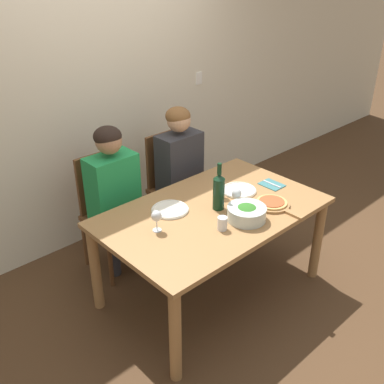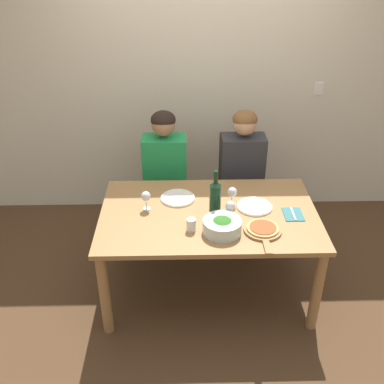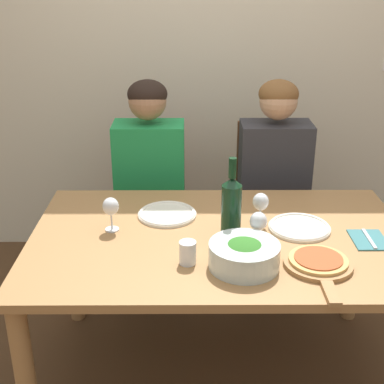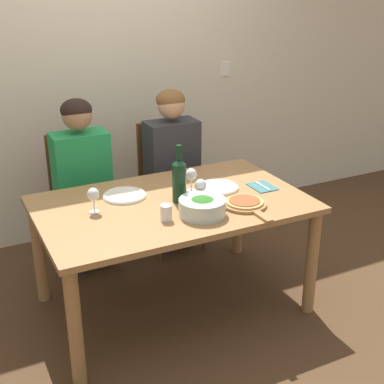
{
  "view_description": "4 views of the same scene",
  "coord_description": "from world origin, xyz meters",
  "px_view_note": "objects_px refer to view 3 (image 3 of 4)",
  "views": [
    {
      "loc": [
        -1.99,
        -1.93,
        2.35
      ],
      "look_at": [
        -0.05,
        0.17,
        0.83
      ],
      "focal_mm": 42.0,
      "sensor_mm": 36.0,
      "label": 1
    },
    {
      "loc": [
        -0.19,
        -2.78,
        2.55
      ],
      "look_at": [
        -0.12,
        0.09,
        0.85
      ],
      "focal_mm": 42.0,
      "sensor_mm": 36.0,
      "label": 2
    },
    {
      "loc": [
        -0.13,
        -2.01,
        1.79
      ],
      "look_at": [
        -0.12,
        0.06,
        0.91
      ],
      "focal_mm": 50.0,
      "sensor_mm": 36.0,
      "label": 3
    },
    {
      "loc": [
        -1.21,
        -2.7,
        2.01
      ],
      "look_at": [
        0.13,
        -0.0,
        0.77
      ],
      "focal_mm": 50.0,
      "sensor_mm": 36.0,
      "label": 4
    }
  ],
  "objects_px": {
    "chair_right": "(269,201)",
    "broccoli_bowl": "(244,255)",
    "person_man": "(275,170)",
    "wine_glass_left": "(111,208)",
    "chair_left": "(152,201)",
    "wine_glass_centre": "(258,223)",
    "wine_bottle": "(231,207)",
    "pizza_on_board": "(319,263)",
    "dinner_plate_left": "(167,214)",
    "water_tumbler": "(188,253)",
    "dinner_plate_right": "(299,227)",
    "person_woman": "(149,170)",
    "fork_on_napkin": "(369,240)",
    "wine_glass_right": "(261,203)"
  },
  "relations": [
    {
      "from": "chair_right",
      "to": "broccoli_bowl",
      "type": "xyz_separation_m",
      "value": [
        -0.26,
        -1.09,
        0.26
      ]
    },
    {
      "from": "person_man",
      "to": "wine_glass_left",
      "type": "bearing_deg",
      "value": -140.1
    },
    {
      "from": "chair_left",
      "to": "wine_glass_centre",
      "type": "height_order",
      "value": "chair_left"
    },
    {
      "from": "wine_bottle",
      "to": "broccoli_bowl",
      "type": "xyz_separation_m",
      "value": [
        0.03,
        -0.24,
        -0.09
      ]
    },
    {
      "from": "pizza_on_board",
      "to": "dinner_plate_left",
      "type": "bearing_deg",
      "value": 142.5
    },
    {
      "from": "wine_glass_centre",
      "to": "water_tumbler",
      "type": "bearing_deg",
      "value": -154.62
    },
    {
      "from": "chair_right",
      "to": "dinner_plate_right",
      "type": "height_order",
      "value": "chair_right"
    },
    {
      "from": "chair_right",
      "to": "person_woman",
      "type": "relative_size",
      "value": 0.78
    },
    {
      "from": "pizza_on_board",
      "to": "fork_on_napkin",
      "type": "bearing_deg",
      "value": 39.26
    },
    {
      "from": "dinner_plate_left",
      "to": "wine_glass_centre",
      "type": "distance_m",
      "value": 0.48
    },
    {
      "from": "person_woman",
      "to": "dinner_plate_right",
      "type": "bearing_deg",
      "value": -43.73
    },
    {
      "from": "wine_bottle",
      "to": "pizza_on_board",
      "type": "xyz_separation_m",
      "value": [
        0.32,
        -0.24,
        -0.13
      ]
    },
    {
      "from": "person_woman",
      "to": "fork_on_napkin",
      "type": "relative_size",
      "value": 6.91
    },
    {
      "from": "dinner_plate_right",
      "to": "fork_on_napkin",
      "type": "relative_size",
      "value": 1.49
    },
    {
      "from": "pizza_on_board",
      "to": "wine_glass_centre",
      "type": "distance_m",
      "value": 0.28
    },
    {
      "from": "wine_glass_left",
      "to": "wine_glass_right",
      "type": "relative_size",
      "value": 1.0
    },
    {
      "from": "wine_glass_centre",
      "to": "fork_on_napkin",
      "type": "height_order",
      "value": "wine_glass_centre"
    },
    {
      "from": "chair_right",
      "to": "wine_bottle",
      "type": "bearing_deg",
      "value": -109.03
    },
    {
      "from": "chair_right",
      "to": "person_woman",
      "type": "height_order",
      "value": "person_woman"
    },
    {
      "from": "chair_left",
      "to": "wine_glass_right",
      "type": "relative_size",
      "value": 6.39
    },
    {
      "from": "person_woman",
      "to": "wine_bottle",
      "type": "height_order",
      "value": "person_woman"
    },
    {
      "from": "chair_right",
      "to": "wine_glass_right",
      "type": "relative_size",
      "value": 6.39
    },
    {
      "from": "wine_glass_left",
      "to": "fork_on_napkin",
      "type": "bearing_deg",
      "value": -5.34
    },
    {
      "from": "pizza_on_board",
      "to": "water_tumbler",
      "type": "xyz_separation_m",
      "value": [
        -0.5,
        0.03,
        0.03
      ]
    },
    {
      "from": "wine_bottle",
      "to": "wine_glass_centre",
      "type": "height_order",
      "value": "wine_bottle"
    },
    {
      "from": "wine_bottle",
      "to": "wine_glass_centre",
      "type": "distance_m",
      "value": 0.13
    },
    {
      "from": "chair_left",
      "to": "fork_on_napkin",
      "type": "relative_size",
      "value": 5.36
    },
    {
      "from": "pizza_on_board",
      "to": "water_tumbler",
      "type": "bearing_deg",
      "value": 176.44
    },
    {
      "from": "broccoli_bowl",
      "to": "wine_glass_right",
      "type": "distance_m",
      "value": 0.37
    },
    {
      "from": "dinner_plate_left",
      "to": "pizza_on_board",
      "type": "distance_m",
      "value": 0.75
    },
    {
      "from": "fork_on_napkin",
      "to": "dinner_plate_left",
      "type": "bearing_deg",
      "value": 164.01
    },
    {
      "from": "chair_right",
      "to": "wine_glass_left",
      "type": "bearing_deg",
      "value": -135.65
    },
    {
      "from": "person_man",
      "to": "broccoli_bowl",
      "type": "bearing_deg",
      "value": -104.96
    },
    {
      "from": "person_man",
      "to": "dinner_plate_left",
      "type": "distance_m",
      "value": 0.78
    },
    {
      "from": "dinner_plate_left",
      "to": "water_tumbler",
      "type": "xyz_separation_m",
      "value": [
        0.09,
        -0.42,
        0.04
      ]
    },
    {
      "from": "person_man",
      "to": "wine_glass_left",
      "type": "height_order",
      "value": "person_man"
    },
    {
      "from": "chair_left",
      "to": "person_woman",
      "type": "bearing_deg",
      "value": -90.0
    },
    {
      "from": "fork_on_napkin",
      "to": "broccoli_bowl",
      "type": "bearing_deg",
      "value": -159.26
    },
    {
      "from": "chair_right",
      "to": "wine_glass_left",
      "type": "xyz_separation_m",
      "value": [
        -0.8,
        -0.78,
        0.32
      ]
    },
    {
      "from": "chair_right",
      "to": "dinner_plate_left",
      "type": "distance_m",
      "value": 0.88
    },
    {
      "from": "broccoli_bowl",
      "to": "pizza_on_board",
      "type": "distance_m",
      "value": 0.29
    },
    {
      "from": "person_woman",
      "to": "fork_on_napkin",
      "type": "xyz_separation_m",
      "value": [
        0.97,
        -0.77,
        -0.02
      ]
    },
    {
      "from": "water_tumbler",
      "to": "fork_on_napkin",
      "type": "distance_m",
      "value": 0.78
    },
    {
      "from": "dinner_plate_left",
      "to": "wine_glass_left",
      "type": "relative_size",
      "value": 1.77
    },
    {
      "from": "chair_left",
      "to": "broccoli_bowl",
      "type": "distance_m",
      "value": 1.2
    },
    {
      "from": "wine_glass_left",
      "to": "wine_glass_centre",
      "type": "height_order",
      "value": "same"
    },
    {
      "from": "dinner_plate_left",
      "to": "wine_glass_right",
      "type": "height_order",
      "value": "wine_glass_right"
    },
    {
      "from": "dinner_plate_right",
      "to": "dinner_plate_left",
      "type": "bearing_deg",
      "value": 166.64
    },
    {
      "from": "chair_left",
      "to": "wine_glass_left",
      "type": "xyz_separation_m",
      "value": [
        -0.12,
        -0.78,
        0.32
      ]
    },
    {
      "from": "chair_right",
      "to": "person_man",
      "type": "height_order",
      "value": "person_man"
    }
  ]
}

